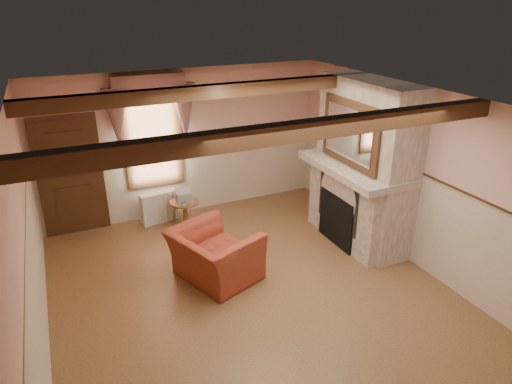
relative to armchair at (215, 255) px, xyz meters
name	(u,v)px	position (x,y,z in m)	size (l,w,h in m)	color
floor	(248,288)	(0.34, -0.46, -0.39)	(5.50, 6.00, 0.01)	brown
ceiling	(246,100)	(0.34, -0.46, 2.41)	(5.50, 6.00, 0.01)	silver
wall_back	(184,143)	(0.34, 2.54, 1.01)	(5.50, 0.02, 2.80)	#D7A395
wall_front	(394,341)	(0.34, -3.46, 1.01)	(5.50, 0.02, 2.80)	#D7A395
wall_left	(25,244)	(-2.41, -0.46, 1.01)	(0.02, 6.00, 2.80)	#D7A395
wall_right	(405,172)	(3.09, -0.46, 1.01)	(0.02, 6.00, 2.80)	#D7A395
wainscot	(248,244)	(0.34, -0.46, 0.36)	(5.50, 6.00, 1.50)	beige
chair_rail	(247,196)	(0.34, -0.46, 1.11)	(5.50, 6.00, 0.08)	black
firebox	(340,219)	(2.34, 0.14, 0.06)	(0.20, 0.95, 0.90)	black
armchair	(215,255)	(0.00, 0.00, 0.00)	(1.21, 1.06, 0.79)	maroon
side_table	(185,215)	(0.06, 1.77, -0.12)	(0.53, 0.53, 0.55)	brown
book_stack	(183,196)	(0.05, 1.77, 0.26)	(0.26, 0.32, 0.20)	#B7AD8C
radiator	(159,207)	(-0.31, 2.24, -0.09)	(0.70, 0.18, 0.60)	silver
bowl	(349,158)	(2.59, 0.35, 1.07)	(0.32, 0.32, 0.08)	brown
mantel_clock	(339,150)	(2.59, 0.65, 1.13)	(0.14, 0.24, 0.20)	#311A0D
oil_lamp	(336,146)	(2.59, 0.75, 1.17)	(0.11, 0.11, 0.28)	gold
candle_red	(380,171)	(2.59, -0.47, 1.11)	(0.06, 0.06, 0.16)	maroon
jar_yellow	(380,173)	(2.59, -0.47, 1.09)	(0.06, 0.06, 0.12)	gold
fireplace	(365,164)	(2.77, 0.14, 1.01)	(0.85, 2.00, 2.80)	gray
mantel	(356,167)	(2.59, 0.14, 0.97)	(1.05, 2.05, 0.12)	gray
overmantel_mirror	(350,133)	(2.40, 0.14, 1.58)	(0.06, 1.44, 1.04)	silver
door	(71,178)	(-1.76, 2.48, 0.66)	(1.10, 0.10, 2.10)	black
window	(152,134)	(-0.26, 2.51, 1.26)	(1.06, 0.08, 2.02)	white
window_drapes	(151,103)	(-0.26, 2.42, 1.86)	(1.30, 0.14, 1.40)	gray
ceiling_beam_front	(293,132)	(0.34, -1.66, 2.31)	(5.50, 0.18, 0.20)	black
ceiling_beam_back	(214,91)	(0.34, 0.74, 2.31)	(5.50, 0.18, 0.20)	black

